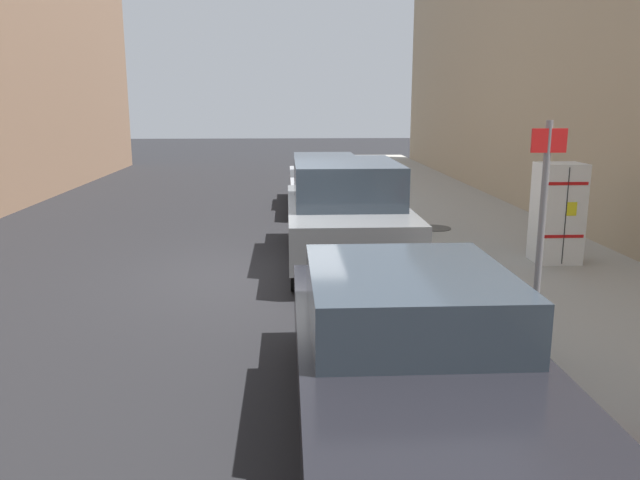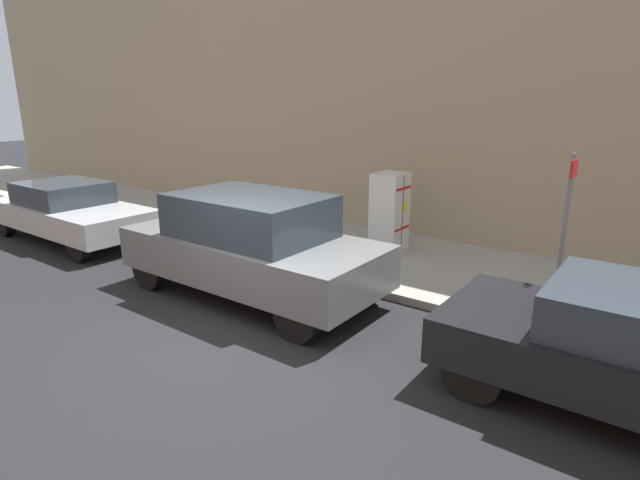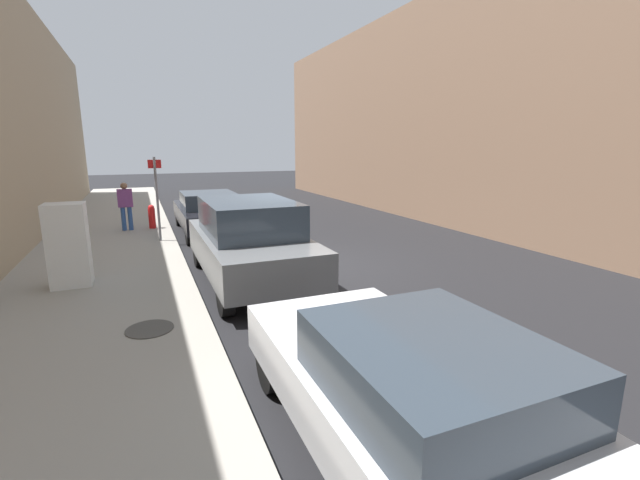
# 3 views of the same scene
# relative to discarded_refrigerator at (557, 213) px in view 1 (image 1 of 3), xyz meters

# --- Properties ---
(ground_plane) EXTENTS (80.00, 80.00, 0.00)m
(ground_plane) POSITION_rel_discarded_refrigerator_xyz_m (4.83, 0.05, -0.96)
(ground_plane) COLOR black
(sidewalk_slab) EXTENTS (3.68, 44.00, 0.14)m
(sidewalk_slab) POSITION_rel_discarded_refrigerator_xyz_m (0.43, 0.05, -0.89)
(sidewalk_slab) COLOR #9E998E
(sidewalk_slab) RESTS_ON ground
(discarded_refrigerator) EXTENTS (0.72, 0.62, 1.64)m
(discarded_refrigerator) POSITION_rel_discarded_refrigerator_xyz_m (0.00, 0.00, 0.00)
(discarded_refrigerator) COLOR white
(discarded_refrigerator) RESTS_ON sidewalk_slab
(manhole_cover) EXTENTS (0.70, 0.70, 0.02)m
(manhole_cover) POSITION_rel_discarded_refrigerator_xyz_m (1.35, -2.87, -0.81)
(manhole_cover) COLOR #47443F
(manhole_cover) RESTS_ON sidewalk_slab
(street_sign_post) EXTENTS (0.36, 0.07, 2.43)m
(street_sign_post) POSITION_rel_discarded_refrigerator_xyz_m (1.83, 3.72, 0.54)
(street_sign_post) COLOR slate
(street_sign_post) RESTS_ON sidewalk_slab
(parked_sedan_silver) EXTENTS (1.84, 4.61, 1.38)m
(parked_sedan_silver) POSITION_rel_discarded_refrigerator_xyz_m (3.44, -6.72, -0.25)
(parked_sedan_silver) COLOR silver
(parked_sedan_silver) RESTS_ON ground
(parked_suv_gray) EXTENTS (1.98, 4.60, 1.76)m
(parked_suv_gray) POSITION_rel_discarded_refrigerator_xyz_m (3.44, -0.74, -0.05)
(parked_suv_gray) COLOR slate
(parked_suv_gray) RESTS_ON ground
(parked_sedan_dark) EXTENTS (1.87, 4.64, 1.38)m
(parked_sedan_dark) POSITION_rel_discarded_refrigerator_xyz_m (3.44, 5.10, -0.25)
(parked_sedan_dark) COLOR black
(parked_sedan_dark) RESTS_ON ground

